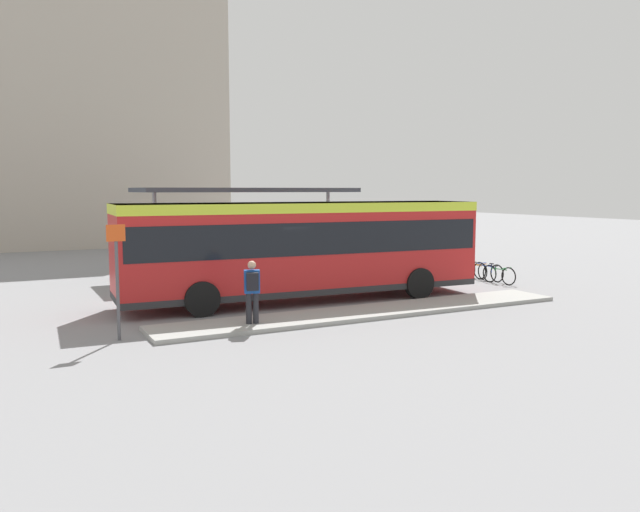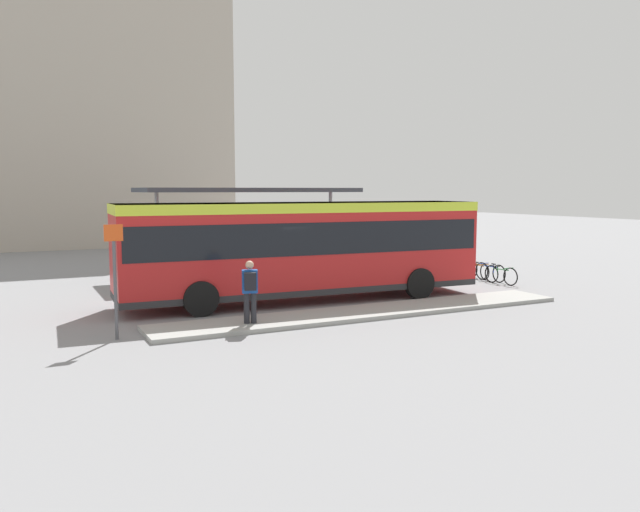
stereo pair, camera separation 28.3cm
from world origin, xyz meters
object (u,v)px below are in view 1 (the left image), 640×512
Objects in this scene: city_bus at (304,244)px; platform_sign at (117,276)px; bicycle_green at (499,275)px; pedestrian_waiting at (252,288)px; bicycle_blue at (488,272)px; bicycle_orange at (477,270)px.

city_bus is 6.94m from platform_sign.
bicycle_green is 0.59× the size of platform_sign.
bicycle_blue is at bearing -54.63° from pedestrian_waiting.
bicycle_orange is 0.55× the size of platform_sign.
pedestrian_waiting is at bearing 106.71° from bicycle_blue.
pedestrian_waiting is 1.08× the size of bicycle_orange.
bicycle_blue is 0.60× the size of platform_sign.
bicycle_blue reaches higher than bicycle_orange.
city_bus reaches higher than bicycle_orange.
pedestrian_waiting is 12.51m from bicycle_orange.
bicycle_green is 14.95m from platform_sign.
bicycle_blue is (0.19, 0.81, 0.01)m from bicycle_green.
platform_sign is (-3.34, 0.27, 0.49)m from pedestrian_waiting.
bicycle_green is 0.98× the size of bicycle_blue.
platform_sign is (-14.86, -3.49, 1.19)m from bicycle_blue.
pedestrian_waiting is at bearing -59.14° from bicycle_orange.
bicycle_orange is (11.63, 4.57, -0.73)m from pedestrian_waiting.
pedestrian_waiting reaches higher than bicycle_green.
bicycle_blue is (11.52, 3.76, -0.71)m from pedestrian_waiting.
pedestrian_waiting is 0.59× the size of platform_sign.
bicycle_orange is (0.11, 0.80, -0.03)m from bicycle_blue.
bicycle_blue is 1.09× the size of bicycle_orange.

